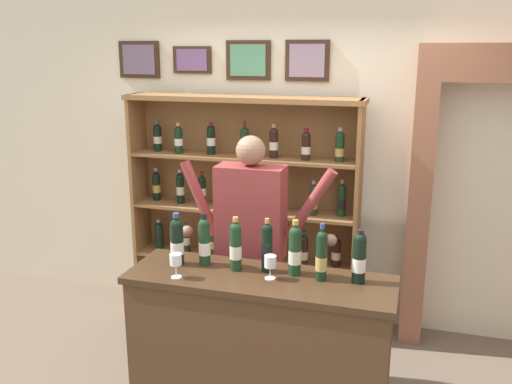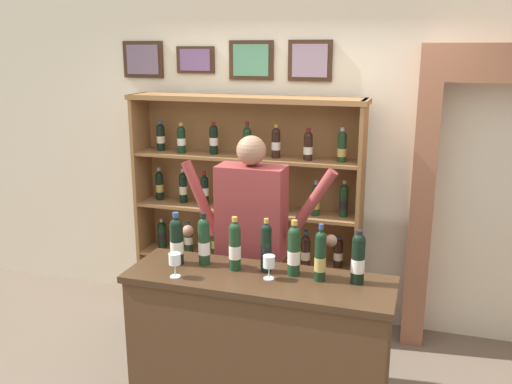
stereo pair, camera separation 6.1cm
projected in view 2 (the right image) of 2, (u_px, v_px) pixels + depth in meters
The scene contains 14 objects.
back_wall at pixel (310, 140), 4.58m from camera, with size 12.00×0.19×3.07m.
wine_shelf at pixel (247, 208), 4.55m from camera, with size 1.93×0.33×1.91m.
archway_doorway at pixel (510, 184), 4.07m from camera, with size 1.39×0.45×2.31m.
tasting_counter at pixel (258, 354), 3.30m from camera, with size 1.56×0.50×1.00m.
shopkeeper at pixel (252, 232), 3.69m from camera, with size 1.09×0.22×1.73m.
tasting_bottle_rosso at pixel (177, 240), 3.33m from camera, with size 0.08×0.08×0.33m.
tasting_bottle_grappa at pixel (204, 241), 3.32m from camera, with size 0.07×0.07×0.32m.
tasting_bottle_chianti at pixel (235, 245), 3.24m from camera, with size 0.07×0.07×0.33m.
tasting_bottle_super_tuscan at pixel (266, 247), 3.21m from camera, with size 0.07×0.07×0.33m.
tasting_bottle_prosecco at pixel (294, 250), 3.16m from camera, with size 0.07×0.07×0.33m.
tasting_bottle_bianco at pixel (320, 256), 3.08m from camera, with size 0.07×0.07×0.33m.
tasting_bottle_riserva at pixel (358, 258), 3.05m from camera, with size 0.08×0.08×0.31m.
wine_glass_left at pixel (269, 263), 3.12m from camera, with size 0.07×0.07×0.14m.
wine_glass_spare at pixel (175, 260), 3.14m from camera, with size 0.07×0.07×0.14m.
Camera 2 is at (0.93, -2.81, 2.28)m, focal length 38.60 mm.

